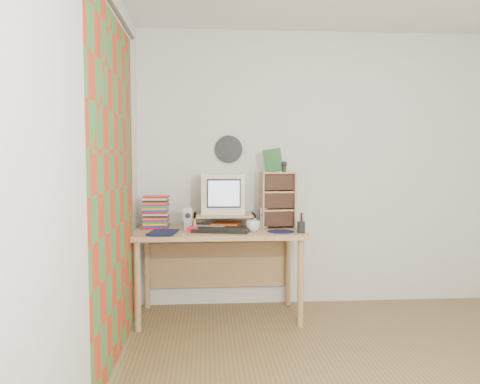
{
  "coord_description": "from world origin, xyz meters",
  "views": [
    {
      "loc": [
        -1.13,
        -2.52,
        1.34
      ],
      "look_at": [
        -0.86,
        1.33,
        1.07
      ],
      "focal_mm": 35.0,
      "sensor_mm": 36.0,
      "label": 1
    }
  ],
  "objects": [
    {
      "name": "papers",
      "position": [
        -1.04,
        1.51,
        0.77
      ],
      "size": [
        0.31,
        0.27,
        0.04
      ],
      "primitive_type": null,
      "rotation": [
        0.0,
        0.0,
        -0.31
      ],
      "color": "beige",
      "rests_on": "desk"
    },
    {
      "name": "monitor_riser",
      "position": [
        -0.98,
        1.48,
        0.84
      ],
      "size": [
        0.52,
        0.3,
        0.12
      ],
      "color": "tan",
      "rests_on": "desk"
    },
    {
      "name": "wall_disc",
      "position": [
        -0.93,
        1.73,
        1.43
      ],
      "size": [
        0.25,
        0.02,
        0.25
      ],
      "primitive_type": "cylinder",
      "rotation": [
        1.57,
        0.0,
        0.0
      ],
      "color": "black",
      "rests_on": "back_wall"
    },
    {
      "name": "dvd_stack",
      "position": [
        -1.56,
        1.49,
        0.9
      ],
      "size": [
        0.21,
        0.16,
        0.29
      ],
      "primitive_type": null,
      "rotation": [
        0.0,
        0.0,
        -0.04
      ],
      "color": "brown",
      "rests_on": "desk"
    },
    {
      "name": "pen_cup",
      "position": [
        -0.38,
        1.16,
        0.81
      ],
      "size": [
        0.06,
        0.06,
        0.13
      ],
      "primitive_type": null,
      "rotation": [
        0.0,
        0.0,
        0.01
      ],
      "color": "black",
      "rests_on": "desk"
    },
    {
      "name": "mug",
      "position": [
        -0.75,
        1.25,
        0.8
      ],
      "size": [
        0.13,
        0.13,
        0.09
      ],
      "primitive_type": "imported",
      "rotation": [
        0.0,
        0.0,
        -0.18
      ],
      "color": "silver",
      "rests_on": "desk"
    },
    {
      "name": "speaker_right",
      "position": [
        -0.65,
        1.45,
        0.84
      ],
      "size": [
        0.07,
        0.07,
        0.18
      ],
      "primitive_type": "cube",
      "rotation": [
        0.0,
        0.0,
        0.11
      ],
      "color": "#A9A9AE",
      "rests_on": "desk"
    },
    {
      "name": "desk",
      "position": [
        -1.03,
        1.44,
        0.62
      ],
      "size": [
        1.4,
        0.7,
        0.75
      ],
      "color": "tan",
      "rests_on": "floor"
    },
    {
      "name": "cd_rack",
      "position": [
        -0.52,
        1.46,
        0.99
      ],
      "size": [
        0.3,
        0.18,
        0.48
      ],
      "primitive_type": "cube",
      "rotation": [
        0.0,
        0.0,
        0.1
      ],
      "color": "tan",
      "rests_on": "desk"
    },
    {
      "name": "mousepad",
      "position": [
        -0.53,
        1.22,
        0.75
      ],
      "size": [
        0.27,
        0.27,
        0.0
      ],
      "primitive_type": "cylinder",
      "rotation": [
        0.0,
        0.0,
        0.28
      ],
      "color": "#111338",
      "rests_on": "desk"
    },
    {
      "name": "curtain",
      "position": [
        -1.71,
        0.48,
        1.15
      ],
      "size": [
        0.0,
        2.2,
        2.2
      ],
      "primitive_type": "plane",
      "rotation": [
        1.57,
        0.0,
        1.57
      ],
      "color": "red",
      "rests_on": "left_wall"
    },
    {
      "name": "webcam",
      "position": [
        -0.47,
        1.43,
        1.28
      ],
      "size": [
        0.06,
        0.06,
        0.09
      ],
      "primitive_type": null,
      "rotation": [
        0.0,
        0.0,
        -0.02
      ],
      "color": "black",
      "rests_on": "cd_rack"
    },
    {
      "name": "crt_monitor",
      "position": [
        -0.99,
        1.53,
        1.04
      ],
      "size": [
        0.38,
        0.38,
        0.35
      ],
      "primitive_type": "cube",
      "rotation": [
        0.0,
        0.0,
        -0.05
      ],
      "color": "silver",
      "rests_on": "monitor_riser"
    },
    {
      "name": "keyboard",
      "position": [
        -1.02,
        1.23,
        0.77
      ],
      "size": [
        0.48,
        0.25,
        0.03
      ],
      "primitive_type": "cube",
      "rotation": [
        0.0,
        0.0,
        -0.21
      ],
      "color": "black",
      "rests_on": "desk"
    },
    {
      "name": "back_wall",
      "position": [
        0.0,
        1.75,
        1.25
      ],
      "size": [
        3.5,
        0.0,
        3.5
      ],
      "primitive_type": "plane",
      "rotation": [
        1.57,
        0.0,
        0.0
      ],
      "color": "white",
      "rests_on": "floor"
    },
    {
      "name": "red_box",
      "position": [
        -1.25,
        1.23,
        0.77
      ],
      "size": [
        0.09,
        0.06,
        0.04
      ],
      "primitive_type": "cube",
      "rotation": [
        0.0,
        0.0,
        0.01
      ],
      "color": "red",
      "rests_on": "desk"
    },
    {
      "name": "speaker_left",
      "position": [
        -1.29,
        1.41,
        0.84
      ],
      "size": [
        0.07,
        0.07,
        0.19
      ],
      "primitive_type": "cube",
      "rotation": [
        0.0,
        0.0,
        0.04
      ],
      "color": "#A9A9AE",
      "rests_on": "desk"
    },
    {
      "name": "left_wall",
      "position": [
        -1.75,
        0.0,
        1.25
      ],
      "size": [
        0.0,
        3.5,
        3.5
      ],
      "primitive_type": "plane",
      "rotation": [
        1.57,
        0.0,
        1.57
      ],
      "color": "white",
      "rests_on": "floor"
    },
    {
      "name": "diary",
      "position": [
        -1.58,
        1.2,
        0.77
      ],
      "size": [
        0.27,
        0.22,
        0.05
      ],
      "primitive_type": "imported",
      "rotation": [
        0.0,
        0.0,
        -0.17
      ],
      "color": "#10163B",
      "rests_on": "desk"
    },
    {
      "name": "game_box",
      "position": [
        -0.56,
        1.45,
        1.33
      ],
      "size": [
        0.16,
        0.05,
        0.2
      ],
      "primitive_type": "cube",
      "rotation": [
        0.0,
        0.0,
        -0.1
      ],
      "color": "#164E1B",
      "rests_on": "cd_rack"
    }
  ]
}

